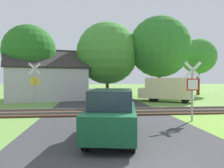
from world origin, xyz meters
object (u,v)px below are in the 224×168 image
at_px(tree_left, 29,51).
at_px(tree_far, 198,56).
at_px(mail_truck, 168,89).
at_px(crossing_sign_far, 35,82).
at_px(stop_sign_near, 192,87).
at_px(house, 46,82).
at_px(tree_center, 107,53).
at_px(tree_right, 160,47).
at_px(parked_car, 112,114).

bearing_deg(tree_left, tree_far, 12.92).
bearing_deg(mail_truck, tree_left, 105.14).
xyz_separation_m(crossing_sign_far, tree_left, (-2.04, 6.44, 2.98)).
relative_size(stop_sign_near, house, 0.33).
relative_size(house, mail_truck, 1.78).
bearing_deg(tree_center, tree_right, -8.40).
distance_m(stop_sign_near, crossing_sign_far, 10.91).
bearing_deg(house, tree_right, -16.97).
bearing_deg(parked_car, mail_truck, 71.82).
height_order(tree_center, parked_car, tree_center).
bearing_deg(tree_center, tree_left, -173.13).
distance_m(crossing_sign_far, parked_car, 10.02).
bearing_deg(tree_far, parked_car, -124.43).
relative_size(stop_sign_near, mail_truck, 0.59).
bearing_deg(tree_left, tree_center, 6.87).
distance_m(stop_sign_near, tree_center, 14.07).
xyz_separation_m(stop_sign_near, mail_truck, (2.08, 9.06, -0.49)).
bearing_deg(tree_right, tree_center, 171.60).
distance_m(crossing_sign_far, tree_left, 7.39).
xyz_separation_m(tree_right, tree_left, (-13.62, -0.13, -0.69)).
distance_m(tree_far, tree_left, 20.96).
height_order(tree_center, mail_truck, tree_center).
height_order(tree_far, tree_right, tree_right).
relative_size(tree_center, parked_car, 1.97).
distance_m(tree_right, mail_truck, 5.57).
xyz_separation_m(house, tree_left, (-1.58, -0.15, 3.12)).
height_order(stop_sign_near, tree_left, tree_left).
bearing_deg(mail_truck, parked_car, -179.49).
distance_m(tree_center, parked_car, 16.71).
xyz_separation_m(crossing_sign_far, tree_center, (5.96, 7.41, 3.00)).
height_order(house, parked_car, house).
xyz_separation_m(house, parked_car, (5.22, -15.35, -0.91)).
distance_m(stop_sign_near, tree_far, 19.67).
bearing_deg(mail_truck, tree_center, 80.20).
height_order(crossing_sign_far, tree_left, tree_left).
xyz_separation_m(stop_sign_near, house, (-9.63, 12.50, 0.07)).
bearing_deg(house, tree_far, -3.36).
bearing_deg(tree_center, crossing_sign_far, -128.80).
distance_m(crossing_sign_far, tree_far, 21.73).
bearing_deg(tree_left, mail_truck, -13.93).
bearing_deg(tree_center, house, -172.78).
xyz_separation_m(house, tree_right, (12.04, -0.02, 3.81)).
bearing_deg(mail_truck, stop_sign_near, -163.83).
bearing_deg(tree_left, stop_sign_near, -47.79).
xyz_separation_m(house, tree_far, (18.85, 4.54, 3.31)).
xyz_separation_m(stop_sign_near, tree_far, (9.22, 17.04, 3.38)).
distance_m(tree_far, tree_center, 12.98).
height_order(house, tree_far, tree_far).
relative_size(tree_right, mail_truck, 1.72).
distance_m(tree_right, tree_center, 5.72).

